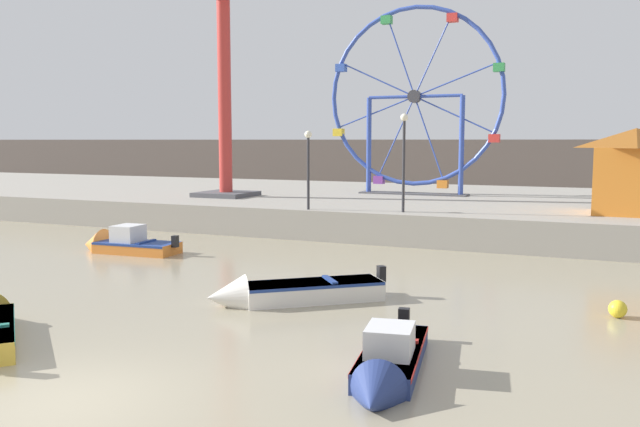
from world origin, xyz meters
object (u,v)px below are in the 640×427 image
(drop_tower_red_tower, at_px, (224,51))
(mooring_buoy_orange, at_px, (618,309))
(motorboat_orange_hull, at_px, (121,244))
(motorboat_white_red_stripe, at_px, (286,292))
(ferris_wheel_blue_frame, at_px, (415,100))
(carnival_booth_orange_canopy, at_px, (634,170))
(promenade_lamp_near, at_px, (404,148))
(promenade_lamp_far, at_px, (308,157))
(motorboat_navy_blue, at_px, (387,364))

(drop_tower_red_tower, xyz_separation_m, mooring_buoy_orange, (19.30, -13.23, -8.82))
(motorboat_orange_hull, distance_m, mooring_buoy_orange, 17.90)
(motorboat_white_red_stripe, height_order, ferris_wheel_blue_frame, ferris_wheel_blue_frame)
(motorboat_orange_hull, distance_m, motorboat_white_red_stripe, 10.61)
(motorboat_white_red_stripe, height_order, carnival_booth_orange_canopy, carnival_booth_orange_canopy)
(motorboat_orange_hull, distance_m, ferris_wheel_blue_frame, 18.42)
(drop_tower_red_tower, distance_m, mooring_buoy_orange, 25.01)
(ferris_wheel_blue_frame, height_order, carnival_booth_orange_canopy, ferris_wheel_blue_frame)
(promenade_lamp_near, bearing_deg, motorboat_orange_hull, -145.13)
(mooring_buoy_orange, bearing_deg, promenade_lamp_near, 131.39)
(ferris_wheel_blue_frame, distance_m, drop_tower_red_tower, 10.69)
(carnival_booth_orange_canopy, height_order, promenade_lamp_far, carnival_booth_orange_canopy)
(motorboat_white_red_stripe, xyz_separation_m, carnival_booth_orange_canopy, (8.75, 14.29, 2.86))
(promenade_lamp_far, bearing_deg, mooring_buoy_orange, -35.29)
(promenade_lamp_far, bearing_deg, drop_tower_red_tower, 147.18)
(motorboat_navy_blue, height_order, mooring_buoy_orange, motorboat_navy_blue)
(motorboat_orange_hull, distance_m, carnival_booth_orange_canopy, 20.82)
(promenade_lamp_far, xyz_separation_m, mooring_buoy_orange, (12.37, -8.75, -3.39))
(motorboat_navy_blue, height_order, drop_tower_red_tower, drop_tower_red_tower)
(mooring_buoy_orange, bearing_deg, motorboat_orange_hull, 170.96)
(motorboat_navy_blue, distance_m, promenade_lamp_near, 16.68)
(motorboat_white_red_stripe, height_order, promenade_lamp_far, promenade_lamp_far)
(motorboat_white_red_stripe, relative_size, drop_tower_red_tower, 0.28)
(motorboat_orange_hull, xyz_separation_m, drop_tower_red_tower, (-1.63, 10.41, 8.73))
(motorboat_navy_blue, height_order, promenade_lamp_near, promenade_lamp_near)
(carnival_booth_orange_canopy, bearing_deg, motorboat_navy_blue, -103.28)
(motorboat_white_red_stripe, relative_size, carnival_booth_orange_canopy, 1.26)
(promenade_lamp_far, bearing_deg, motorboat_white_red_stripe, -68.42)
(motorboat_white_red_stripe, distance_m, drop_tower_red_tower, 20.72)
(motorboat_orange_hull, height_order, motorboat_white_red_stripe, motorboat_orange_hull)
(carnival_booth_orange_canopy, bearing_deg, promenade_lamp_near, -160.89)
(motorboat_white_red_stripe, xyz_separation_m, promenade_lamp_near, (-0.10, 11.26, 3.72))
(drop_tower_red_tower, bearing_deg, motorboat_white_red_stripe, -53.60)
(mooring_buoy_orange, bearing_deg, carnival_booth_orange_canopy, 87.29)
(motorboat_orange_hull, bearing_deg, ferris_wheel_blue_frame, -118.61)
(drop_tower_red_tower, relative_size, carnival_booth_orange_canopy, 4.52)
(ferris_wheel_blue_frame, bearing_deg, motorboat_orange_hull, -114.83)
(motorboat_orange_hull, xyz_separation_m, promenade_lamp_near, (9.41, 6.56, 3.69))
(ferris_wheel_blue_frame, xyz_separation_m, promenade_lamp_near, (2.13, -9.18, -2.52))
(promenade_lamp_near, distance_m, mooring_buoy_orange, 13.05)
(motorboat_orange_hull, relative_size, mooring_buoy_orange, 9.75)
(drop_tower_red_tower, xyz_separation_m, carnival_booth_orange_canopy, (19.89, -0.83, -5.89))
(promenade_lamp_near, bearing_deg, mooring_buoy_orange, -48.61)
(motorboat_white_red_stripe, xyz_separation_m, ferris_wheel_blue_frame, (-2.23, 20.44, 6.24))
(motorboat_white_red_stripe, height_order, mooring_buoy_orange, motorboat_white_red_stripe)
(promenade_lamp_near, bearing_deg, motorboat_navy_blue, -74.45)
(drop_tower_red_tower, xyz_separation_m, promenade_lamp_near, (11.05, -3.85, -5.04))
(drop_tower_red_tower, bearing_deg, motorboat_navy_blue, -51.72)
(motorboat_orange_hull, distance_m, promenade_lamp_near, 12.05)
(motorboat_navy_blue, distance_m, promenade_lamp_far, 17.59)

